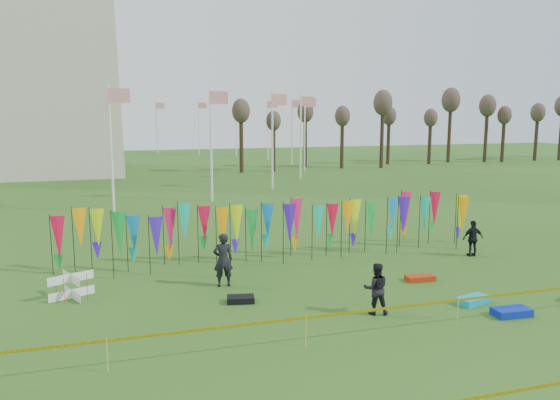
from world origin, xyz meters
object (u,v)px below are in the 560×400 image
object	(u,v)px
person_mid	(376,289)
kite_bag_black	(241,299)
kite_bag_turquoise	(473,300)
box_kite	(71,286)
person_right	(473,238)
kite_bag_red	(420,278)
person_left	(223,260)
kite_bag_blue	(511,312)

from	to	relation	value
person_mid	kite_bag_black	xyz separation A→B (m)	(-3.83, 2.26, -0.72)
kite_bag_turquoise	person_mid	bearing A→B (deg)	178.21
box_kite	person_right	bearing A→B (deg)	2.60
person_right	kite_bag_black	xyz separation A→B (m)	(-11.11, -2.81, -0.70)
box_kite	person_mid	distance (m)	10.21
kite_bag_turquoise	kite_bag_red	bearing A→B (deg)	97.59
person_left	kite_bag_turquoise	world-z (taller)	person_left
kite_bag_black	person_left	bearing A→B (deg)	96.47
person_right	kite_bag_red	distance (m)	4.84
person_right	kite_bag_turquoise	distance (m)	6.43
kite_bag_turquoise	person_right	bearing A→B (deg)	54.16
person_mid	kite_bag_blue	distance (m)	4.28
box_kite	kite_bag_red	size ratio (longest dim) A/B	0.82
box_kite	person_left	world-z (taller)	person_left
person_right	kite_bag_turquoise	bearing A→B (deg)	60.49
kite_bag_turquoise	kite_bag_black	world-z (taller)	kite_bag_turquoise
kite_bag_blue	kite_bag_black	distance (m)	8.63
person_mid	person_right	xyz separation A→B (m)	(7.28, 5.07, -0.02)
person_left	kite_bag_turquoise	xyz separation A→B (m)	(7.58, -4.24, -0.88)
person_left	person_right	world-z (taller)	person_left
person_right	kite_bag_turquoise	world-z (taller)	person_right
person_mid	kite_bag_black	distance (m)	4.50
person_mid	kite_bag_red	xyz separation A→B (m)	(3.18, 2.60, -0.72)
person_left	kite_bag_turquoise	distance (m)	8.73
person_mid	kite_bag_blue	world-z (taller)	person_mid
kite_bag_turquoise	kite_bag_blue	size ratio (longest dim) A/B	0.98
person_right	kite_bag_black	distance (m)	11.48
person_left	kite_bag_red	bearing A→B (deg)	169.12
person_right	kite_bag_blue	world-z (taller)	person_right
person_mid	kite_bag_black	bearing A→B (deg)	-13.76
kite_bag_turquoise	kite_bag_black	xyz separation A→B (m)	(-7.37, 2.37, -0.01)
box_kite	person_right	world-z (taller)	person_right
person_mid	kite_bag_turquoise	size ratio (longest dim) A/B	1.45
kite_bag_blue	person_right	bearing A→B (deg)	62.96
kite_bag_red	kite_bag_black	xyz separation A→B (m)	(-7.01, -0.34, 0.01)
kite_bag_blue	kite_bag_turquoise	bearing A→B (deg)	108.53
person_mid	kite_bag_red	world-z (taller)	person_mid
person_mid	kite_bag_turquoise	distance (m)	3.61
person_left	kite_bag_blue	distance (m)	9.79
kite_bag_turquoise	kite_bag_red	distance (m)	2.74
person_left	kite_bag_turquoise	bearing A→B (deg)	151.87
kite_bag_blue	kite_bag_red	size ratio (longest dim) A/B	1.07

